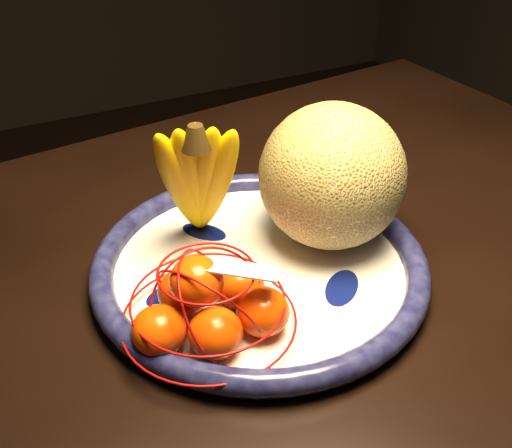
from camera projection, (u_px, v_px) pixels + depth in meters
name	position (u px, v px, depth m)	size (l,w,h in m)	color
dining_table	(196.00, 351.00, 0.78)	(1.60, 1.07, 0.75)	black
fruit_bowl	(260.00, 266.00, 0.76)	(0.40, 0.40, 0.03)	white
cantaloupe	(332.00, 176.00, 0.76)	(0.18, 0.18, 0.18)	olive
banana_bunch	(198.00, 176.00, 0.75)	(0.12, 0.12, 0.19)	#DCB800
mandarin_bag	(209.00, 305.00, 0.66)	(0.23, 0.23, 0.12)	#FF4705
price_tag	(242.00, 269.00, 0.63)	(0.07, 0.03, 0.00)	white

